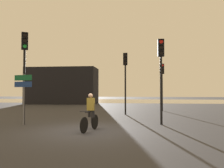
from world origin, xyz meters
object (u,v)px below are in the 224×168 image
object	(u,v)px
distant_building	(62,86)
traffic_light_near_left	(24,61)
traffic_light_center	(125,72)
direction_sign_post	(23,90)
cyclist	(90,112)
traffic_light_far_right	(162,78)
traffic_light_near_right	(161,65)

from	to	relation	value
distant_building	traffic_light_near_left	distance (m)	19.33
traffic_light_center	traffic_light_near_left	size ratio (longest dim) A/B	0.95
traffic_light_center	traffic_light_near_left	world-z (taller)	traffic_light_near_left
traffic_light_center	traffic_light_near_left	distance (m)	7.40
distant_building	direction_sign_post	size ratio (longest dim) A/B	3.67
traffic_light_near_left	cyclist	world-z (taller)	traffic_light_near_left
traffic_light_far_right	direction_sign_post	bearing A→B (deg)	27.96
traffic_light_near_left	distant_building	bearing A→B (deg)	-108.64
traffic_light_center	direction_sign_post	bearing A→B (deg)	47.13
traffic_light_near_right	direction_sign_post	xyz separation A→B (m)	(-7.05, -0.82, -1.28)
traffic_light_near_right	traffic_light_center	size ratio (longest dim) A/B	0.97
traffic_light_far_right	traffic_light_near_right	bearing A→B (deg)	62.77
traffic_light_near_left	direction_sign_post	size ratio (longest dim) A/B	1.84
traffic_light_near_left	cyclist	distance (m)	4.76
direction_sign_post	traffic_light_center	bearing A→B (deg)	-117.14
distant_building	cyclist	distance (m)	21.90
traffic_light_center	traffic_light_near_right	bearing A→B (deg)	112.61
traffic_light_center	direction_sign_post	xyz separation A→B (m)	(-4.98, -5.56, -1.38)
traffic_light_center	traffic_light_far_right	world-z (taller)	traffic_light_center
traffic_light_near_right	traffic_light_far_right	distance (m)	8.23
traffic_light_far_right	traffic_light_near_left	size ratio (longest dim) A/B	0.87
cyclist	traffic_light_near_right	bearing A→B (deg)	-132.70
traffic_light_far_right	direction_sign_post	size ratio (longest dim) A/B	1.60
distant_building	traffic_light_center	bearing A→B (deg)	-54.79
traffic_light_near_right	traffic_light_far_right	xyz separation A→B (m)	(1.02, 8.17, -0.17)
distant_building	cyclist	size ratio (longest dim) A/B	5.73
traffic_light_near_left	traffic_light_far_right	bearing A→B (deg)	-164.22
traffic_light_far_right	traffic_light_near_left	distance (m)	12.02
traffic_light_center	cyclist	size ratio (longest dim) A/B	2.74
traffic_light_near_right	direction_sign_post	world-z (taller)	traffic_light_near_right
traffic_light_near_left	traffic_light_near_right	bearing A→B (deg)	153.87
distant_building	traffic_light_center	world-z (taller)	distant_building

